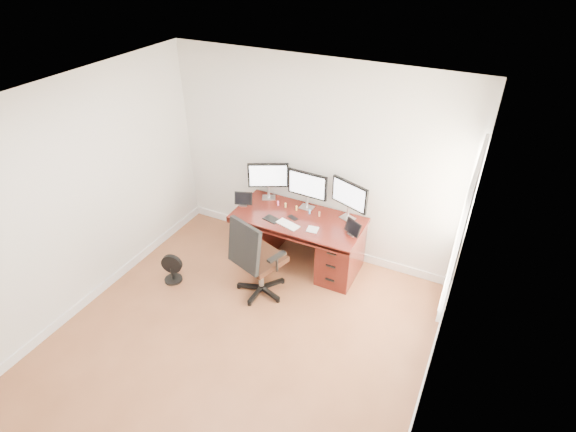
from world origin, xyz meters
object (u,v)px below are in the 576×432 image
at_px(desk, 299,238).
at_px(keyboard, 288,225).
at_px(floor_fan, 172,269).
at_px(office_chair, 258,270).
at_px(monitor_center, 307,186).

height_order(desk, keyboard, keyboard).
height_order(floor_fan, keyboard, keyboard).
xyz_separation_m(office_chair, floor_fan, (-1.12, -0.30, -0.18)).
bearing_deg(keyboard, monitor_center, 100.05).
relative_size(desk, floor_fan, 4.26).
bearing_deg(monitor_center, floor_fan, -132.30).
distance_m(floor_fan, monitor_center, 2.07).
bearing_deg(keyboard, desk, 94.97).
xyz_separation_m(desk, keyboard, (-0.04, -0.24, 0.36)).
xyz_separation_m(floor_fan, monitor_center, (1.31, 1.33, 0.89)).
height_order(desk, floor_fan, desk).
distance_m(desk, monitor_center, 0.72).
height_order(office_chair, keyboard, office_chair).
bearing_deg(office_chair, keyboard, 93.49).
bearing_deg(desk, office_chair, -103.57).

